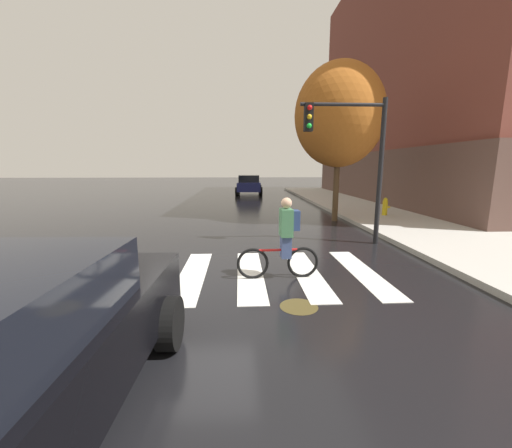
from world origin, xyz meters
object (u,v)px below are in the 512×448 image
manhole_cover (299,306)px  sedan_mid (249,184)px  cyclist (284,239)px  traffic_light_near (354,147)px  fire_hydrant (385,207)px  street_tree_near (339,115)px

manhole_cover → sedan_mid: bearing=90.4°
cyclist → traffic_light_near: (2.37, 2.80, 2.02)m
sedan_mid → traffic_light_near: (2.45, -17.22, 2.04)m
sedan_mid → fire_hydrant: sedan_mid is taller
manhole_cover → street_tree_near: 9.74m
sedan_mid → fire_hydrant: 13.92m
manhole_cover → traffic_light_near: bearing=61.0°
manhole_cover → street_tree_near: bearing=69.2°
cyclist → fire_hydrant: size_ratio=2.19×
traffic_light_near → fire_hydrant: traffic_light_near is taller
cyclist → fire_hydrant: (5.60, 7.31, -0.31)m
manhole_cover → street_tree_near: street_tree_near is taller
manhole_cover → traffic_light_near: (2.31, 4.17, 2.86)m
sedan_mid → cyclist: size_ratio=2.73×
sedan_mid → street_tree_near: street_tree_near is taller
manhole_cover → fire_hydrant: bearing=57.5°
traffic_light_near → cyclist: bearing=-130.3°
fire_hydrant → street_tree_near: bearing=-167.9°
manhole_cover → traffic_light_near: size_ratio=0.15×
sedan_mid → traffic_light_near: 17.51m
cyclist → traffic_light_near: traffic_light_near is taller
manhole_cover → cyclist: bearing=92.6°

